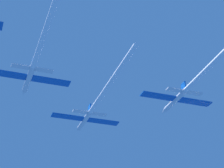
% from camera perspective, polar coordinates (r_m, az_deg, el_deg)
% --- Properties ---
extents(jet_lead, '(17.86, 44.98, 2.96)m').
position_cam_1_polar(jet_lead, '(107.07, -1.93, -2.33)').
color(jet_lead, silver).
extents(jet_left_wing, '(17.86, 47.84, 2.96)m').
position_cam_1_polar(jet_left_wing, '(87.25, -9.32, 4.44)').
color(jet_left_wing, silver).
extents(jet_right_wing, '(17.86, 43.81, 2.96)m').
position_cam_1_polar(jet_right_wing, '(98.94, 10.76, 0.59)').
color(jet_right_wing, silver).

